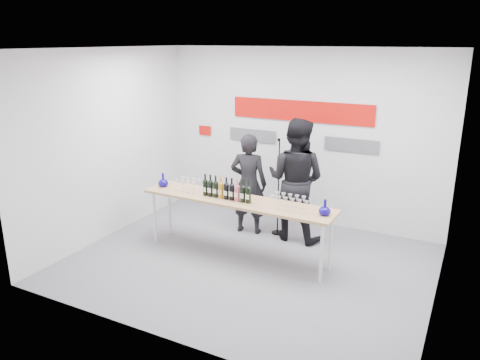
% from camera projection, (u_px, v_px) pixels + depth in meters
% --- Properties ---
extents(ground, '(5.00, 5.00, 0.00)m').
position_uv_depth(ground, '(248.00, 263.00, 6.77)').
color(ground, slate).
rests_on(ground, ground).
extents(back_wall, '(5.00, 0.04, 3.00)m').
position_uv_depth(back_wall, '(300.00, 137.00, 8.04)').
color(back_wall, silver).
rests_on(back_wall, ground).
extents(signage, '(3.38, 0.02, 0.79)m').
position_uv_depth(signage, '(297.00, 119.00, 7.95)').
color(signage, '#BD0D08').
rests_on(signage, back_wall).
extents(tasting_table, '(2.95, 0.64, 0.88)m').
position_uv_depth(tasting_table, '(237.00, 204.00, 6.80)').
color(tasting_table, tan).
rests_on(tasting_table, ground).
extents(wine_bottles, '(0.80, 0.09, 0.33)m').
position_uv_depth(wine_bottles, '(226.00, 188.00, 6.75)').
color(wine_bottles, black).
rests_on(wine_bottles, tasting_table).
extents(decanter_left, '(0.16, 0.16, 0.21)m').
position_uv_depth(decanter_left, '(163.00, 180.00, 7.35)').
color(decanter_left, '#10067D').
rests_on(decanter_left, tasting_table).
extents(decanter_right, '(0.16, 0.16, 0.21)m').
position_uv_depth(decanter_right, '(325.00, 207.00, 6.15)').
color(decanter_right, '#10067D').
rests_on(decanter_right, tasting_table).
extents(glasses_left, '(0.37, 0.23, 0.18)m').
position_uv_depth(glasses_left, '(188.00, 185.00, 7.14)').
color(glasses_left, silver).
rests_on(glasses_left, tasting_table).
extents(glasses_right, '(0.56, 0.23, 0.18)m').
position_uv_depth(glasses_right, '(289.00, 203.00, 6.38)').
color(glasses_right, silver).
rests_on(glasses_right, tasting_table).
extents(presenter_left, '(0.68, 0.52, 1.67)m').
position_uv_depth(presenter_left, '(249.00, 184.00, 7.66)').
color(presenter_left, black).
rests_on(presenter_left, ground).
extents(presenter_right, '(0.98, 0.78, 1.97)m').
position_uv_depth(presenter_right, '(296.00, 180.00, 7.37)').
color(presenter_right, black).
rests_on(presenter_right, ground).
extents(mic_stand, '(0.19, 0.19, 1.63)m').
position_uv_depth(mic_stand, '(278.00, 205.00, 7.67)').
color(mic_stand, black).
rests_on(mic_stand, ground).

